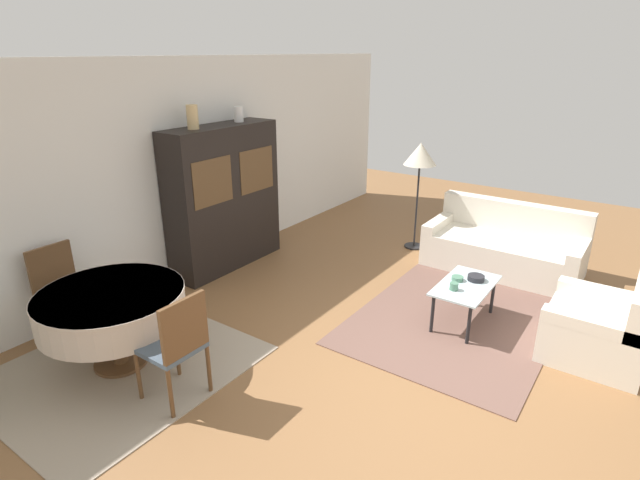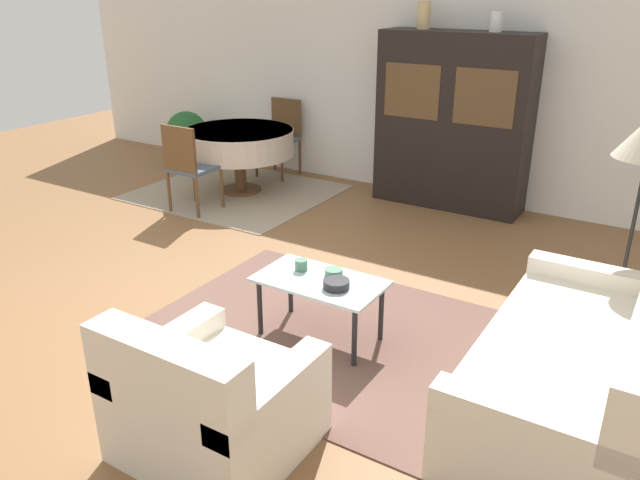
% 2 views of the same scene
% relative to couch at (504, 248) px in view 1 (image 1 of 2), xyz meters
% --- Properties ---
extents(ground_plane, '(14.00, 14.00, 0.00)m').
position_rel_couch_xyz_m(ground_plane, '(-2.77, -0.20, -0.30)').
color(ground_plane, brown).
extents(wall_back, '(10.00, 0.06, 2.70)m').
position_rel_couch_xyz_m(wall_back, '(-2.77, 3.43, 1.05)').
color(wall_back, white).
rests_on(wall_back, ground_plane).
extents(area_rug, '(2.57, 1.95, 0.01)m').
position_rel_couch_xyz_m(area_rug, '(-1.67, 0.00, -0.29)').
color(area_rug, brown).
rests_on(area_rug, ground_plane).
extents(dining_rug, '(2.17, 1.93, 0.01)m').
position_rel_couch_xyz_m(dining_rug, '(-4.31, 2.21, -0.29)').
color(dining_rug, gray).
rests_on(dining_rug, ground_plane).
extents(couch, '(0.95, 1.94, 0.85)m').
position_rel_couch_xyz_m(couch, '(0.00, 0.00, 0.00)').
color(couch, silver).
rests_on(couch, ground_plane).
extents(armchair, '(0.90, 0.86, 0.82)m').
position_rel_couch_xyz_m(armchair, '(-1.57, -1.35, 0.01)').
color(armchair, silver).
rests_on(armchair, ground_plane).
extents(coffee_table, '(0.88, 0.50, 0.45)m').
position_rel_couch_xyz_m(coffee_table, '(-1.70, -0.07, 0.10)').
color(coffee_table, black).
rests_on(coffee_table, area_rug).
extents(display_cabinet, '(1.64, 0.49, 1.88)m').
position_rel_couch_xyz_m(display_cabinet, '(-2.00, 3.14, 0.64)').
color(display_cabinet, black).
rests_on(display_cabinet, ground_plane).
extents(dining_table, '(1.29, 1.29, 0.75)m').
position_rel_couch_xyz_m(dining_table, '(-4.28, 2.27, 0.31)').
color(dining_table, brown).
rests_on(dining_table, dining_rug).
extents(dining_chair_near, '(0.44, 0.44, 0.96)m').
position_rel_couch_xyz_m(dining_chair_near, '(-4.28, 1.41, 0.26)').
color(dining_chair_near, brown).
rests_on(dining_chair_near, dining_rug).
extents(dining_chair_far, '(0.44, 0.44, 0.96)m').
position_rel_couch_xyz_m(dining_chair_far, '(-4.28, 3.14, 0.26)').
color(dining_chair_far, brown).
rests_on(dining_chair_far, dining_rug).
extents(floor_lamp, '(0.46, 0.46, 1.55)m').
position_rel_couch_xyz_m(floor_lamp, '(0.04, 1.31, 1.05)').
color(floor_lamp, black).
rests_on(floor_lamp, ground_plane).
extents(cup, '(0.09, 0.09, 0.08)m').
position_rel_couch_xyz_m(cup, '(-1.89, -0.01, 0.20)').
color(cup, '#4C7A60').
rests_on(cup, coffee_table).
extents(bowl, '(0.18, 0.18, 0.06)m').
position_rel_couch_xyz_m(bowl, '(-1.54, -0.12, 0.18)').
color(bowl, '#232328').
rests_on(bowl, coffee_table).
extents(bowl_small, '(0.12, 0.12, 0.05)m').
position_rel_couch_xyz_m(bowl_small, '(-1.65, 0.04, 0.18)').
color(bowl_small, '#4C7A60').
rests_on(bowl_small, coffee_table).
extents(vase_tall, '(0.14, 0.14, 0.28)m').
position_rel_couch_xyz_m(vase_tall, '(-2.41, 3.14, 1.72)').
color(vase_tall, tan).
rests_on(vase_tall, display_cabinet).
extents(vase_short, '(0.12, 0.12, 0.20)m').
position_rel_couch_xyz_m(vase_short, '(-1.64, 3.14, 1.68)').
color(vase_short, white).
rests_on(vase_short, display_cabinet).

